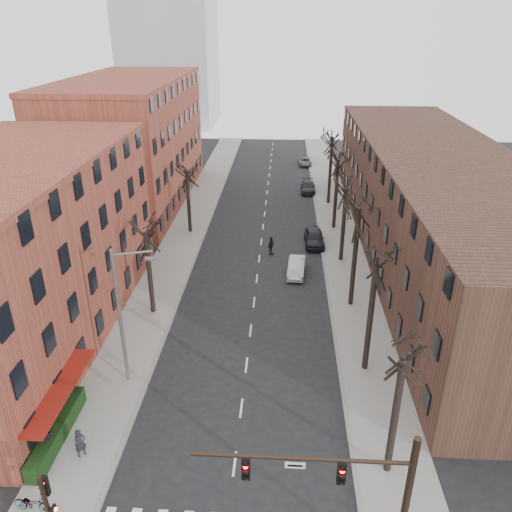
% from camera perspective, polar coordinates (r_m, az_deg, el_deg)
% --- Properties ---
extents(sidewalk_left, '(4.00, 90.00, 0.15)m').
position_cam_1_polar(sidewalk_left, '(54.14, -7.74, 3.18)').
color(sidewalk_left, gray).
rests_on(sidewalk_left, ground).
extents(sidewalk_right, '(4.00, 90.00, 0.15)m').
position_cam_1_polar(sidewalk_right, '(53.51, 9.36, 2.80)').
color(sidewalk_right, gray).
rests_on(sidewalk_right, ground).
extents(building_left_near, '(12.00, 26.00, 12.00)m').
position_cam_1_polar(building_left_near, '(37.22, -26.18, -0.00)').
color(building_left_near, brown).
rests_on(building_left_near, ground).
extents(building_left_far, '(12.00, 28.00, 14.00)m').
position_cam_1_polar(building_left_far, '(62.38, -14.00, 12.32)').
color(building_left_far, brown).
rests_on(building_left_far, ground).
extents(building_right, '(12.00, 50.00, 10.00)m').
position_cam_1_polar(building_right, '(48.78, 19.73, 5.56)').
color(building_right, '#482C21').
rests_on(building_right, ground).
extents(awning_left, '(1.20, 7.00, 0.15)m').
position_cam_1_polar(awning_left, '(30.87, -20.62, -17.79)').
color(awning_left, maroon).
rests_on(awning_left, ground).
extents(hedge, '(0.80, 6.00, 1.00)m').
position_cam_1_polar(hedge, '(29.84, -21.75, -18.11)').
color(hedge, '#193412').
rests_on(hedge, sidewalk_left).
extents(tree_right_a, '(5.20, 5.20, 10.00)m').
position_cam_1_polar(tree_right_a, '(27.81, 14.68, -22.66)').
color(tree_right_a, black).
rests_on(tree_right_a, ground).
extents(tree_right_b, '(5.20, 5.20, 10.80)m').
position_cam_1_polar(tree_right_b, '(33.59, 12.27, -12.53)').
color(tree_right_b, black).
rests_on(tree_right_b, ground).
extents(tree_right_c, '(5.20, 5.20, 11.60)m').
position_cam_1_polar(tree_right_c, '(40.14, 10.71, -5.53)').
color(tree_right_c, black).
rests_on(tree_right_c, ground).
extents(tree_right_d, '(5.20, 5.20, 10.00)m').
position_cam_1_polar(tree_right_d, '(47.14, 9.63, -0.54)').
color(tree_right_d, black).
rests_on(tree_right_d, ground).
extents(tree_right_e, '(5.20, 5.20, 10.80)m').
position_cam_1_polar(tree_right_e, '(54.42, 8.84, 3.14)').
color(tree_right_e, black).
rests_on(tree_right_e, ground).
extents(tree_right_f, '(5.20, 5.20, 11.60)m').
position_cam_1_polar(tree_right_f, '(61.87, 8.23, 5.94)').
color(tree_right_f, black).
rests_on(tree_right_f, ground).
extents(tree_left_a, '(5.20, 5.20, 9.50)m').
position_cam_1_polar(tree_left_a, '(39.29, -11.62, -6.35)').
color(tree_left_a, black).
rests_on(tree_left_a, ground).
extents(tree_left_b, '(5.20, 5.20, 9.50)m').
position_cam_1_polar(tree_left_b, '(53.19, -7.50, 2.69)').
color(tree_left_b, black).
rests_on(tree_left_b, ground).
extents(signal_mast_arm, '(8.14, 0.30, 7.20)m').
position_cam_1_polar(signal_mast_arm, '(20.93, 12.39, -24.93)').
color(signal_mast_arm, black).
rests_on(signal_mast_arm, ground).
extents(signal_pole_left, '(0.47, 0.44, 4.40)m').
position_cam_1_polar(signal_pole_left, '(23.91, -22.65, -25.01)').
color(signal_pole_left, black).
rests_on(signal_pole_left, ground).
extents(streetlight, '(2.45, 0.22, 9.03)m').
position_cam_1_polar(streetlight, '(30.05, -15.04, -6.22)').
color(streetlight, slate).
rests_on(streetlight, ground).
extents(silver_sedan, '(1.75, 4.17, 1.34)m').
position_cam_1_polar(silver_sedan, '(43.93, 4.65, -1.28)').
color(silver_sedan, '#A8ABAF').
rests_on(silver_sedan, ground).
extents(parked_car_near, '(1.98, 4.62, 1.55)m').
position_cam_1_polar(parked_car_near, '(49.85, 6.68, 2.12)').
color(parked_car_near, black).
rests_on(parked_car_near, ground).
extents(parked_car_mid, '(1.91, 4.53, 1.31)m').
position_cam_1_polar(parked_car_mid, '(65.80, 5.97, 7.85)').
color(parked_car_mid, black).
rests_on(parked_car_mid, ground).
extents(parked_car_far, '(2.08, 4.14, 1.13)m').
position_cam_1_polar(parked_car_far, '(78.58, 5.61, 10.70)').
color(parked_car_far, '#595D61').
rests_on(parked_car_far, ground).
extents(pedestrian_a, '(0.71, 0.69, 1.64)m').
position_cam_1_polar(pedestrian_a, '(28.34, -19.44, -19.52)').
color(pedestrian_a, black).
rests_on(pedestrian_a, sidewalk_left).
extents(pedestrian_b, '(0.99, 0.89, 1.67)m').
position_cam_1_polar(pedestrian_b, '(29.09, -22.76, -18.74)').
color(pedestrian_b, black).
rests_on(pedestrian_b, sidewalk_left).
extents(pedestrian_crossing, '(0.85, 1.15, 1.81)m').
position_cam_1_polar(pedestrian_crossing, '(47.38, 1.71, 1.18)').
color(pedestrian_crossing, black).
rests_on(pedestrian_crossing, ground).
extents(bicycle, '(1.87, 0.83, 0.95)m').
position_cam_1_polar(bicycle, '(27.02, -24.19, -24.36)').
color(bicycle, gray).
rests_on(bicycle, sidewalk_left).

